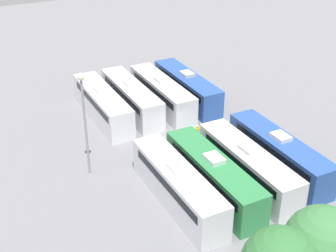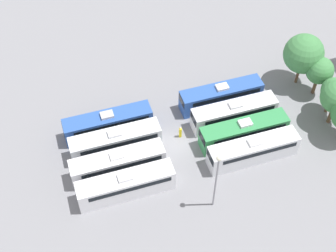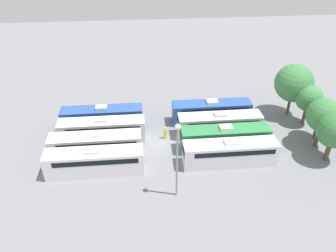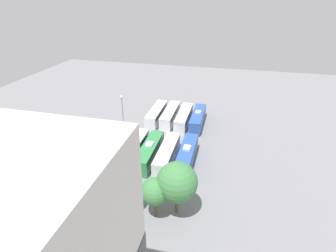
% 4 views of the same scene
% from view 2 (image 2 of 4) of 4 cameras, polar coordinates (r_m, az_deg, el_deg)
% --- Properties ---
extents(ground_plane, '(120.57, 120.57, 0.00)m').
position_cam_2_polar(ground_plane, '(59.08, 1.26, -2.29)').
color(ground_plane, gray).
extents(bus_0, '(2.48, 11.23, 3.35)m').
position_cam_2_polar(bus_0, '(59.69, -7.28, 0.37)').
color(bus_0, '#2D56A8').
rests_on(bus_0, ground_plane).
extents(bus_1, '(2.48, 11.23, 3.35)m').
position_cam_2_polar(bus_1, '(57.67, -6.39, -1.84)').
color(bus_1, silver).
rests_on(bus_1, ground_plane).
extents(bus_2, '(2.48, 11.23, 3.35)m').
position_cam_2_polar(bus_2, '(55.61, -6.11, -4.51)').
color(bus_2, white).
rests_on(bus_2, ground_plane).
extents(bus_3, '(2.48, 11.23, 3.35)m').
position_cam_2_polar(bus_3, '(53.77, -5.12, -7.13)').
color(bus_3, white).
rests_on(bus_3, ground_plane).
extents(bus_4, '(2.48, 11.23, 3.35)m').
position_cam_2_polar(bus_4, '(62.96, 6.53, 3.76)').
color(bus_4, '#2D56A8').
rests_on(bus_4, ground_plane).
extents(bus_5, '(2.48, 11.23, 3.35)m').
position_cam_2_polar(bus_5, '(60.98, 8.08, 1.62)').
color(bus_5, silver).
rests_on(bus_5, ground_plane).
extents(bus_6, '(2.48, 11.23, 3.35)m').
position_cam_2_polar(bus_6, '(59.11, 9.25, -0.61)').
color(bus_6, '#338C4C').
rests_on(bus_6, ground_plane).
extents(bus_7, '(2.48, 11.23, 3.35)m').
position_cam_2_polar(bus_7, '(57.42, 10.37, -2.86)').
color(bus_7, silver).
rests_on(bus_7, ground_plane).
extents(worker_person, '(0.36, 0.36, 1.80)m').
position_cam_2_polar(worker_person, '(59.29, 1.52, -0.77)').
color(worker_person, gold).
rests_on(worker_person, ground_plane).
extents(light_pole, '(0.60, 0.60, 9.05)m').
position_cam_2_polar(light_pole, '(49.33, 5.98, -5.85)').
color(light_pole, gray).
rests_on(light_pole, ground_plane).
extents(tree_0, '(5.42, 5.42, 7.93)m').
position_cam_2_polar(tree_0, '(65.78, 16.20, 8.45)').
color(tree_0, brown).
rests_on(tree_0, ground_plane).
extents(tree_1, '(3.70, 3.70, 5.98)m').
position_cam_2_polar(tree_1, '(65.55, 18.01, 6.43)').
color(tree_1, brown).
rests_on(tree_1, ground_plane).
extents(tree_2, '(3.25, 3.25, 5.63)m').
position_cam_2_polar(tree_2, '(63.56, 19.53, 4.13)').
color(tree_2, brown).
rests_on(tree_2, ground_plane).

